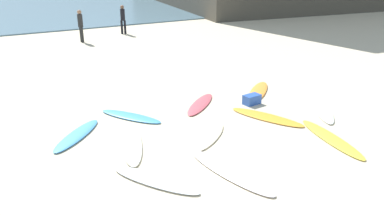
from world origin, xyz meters
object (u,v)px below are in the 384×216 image
at_px(surfboard_5, 331,138).
at_px(beachgoer_near, 123,18).
at_px(surfboard_2, 323,110).
at_px(surfboard_4, 200,104).
at_px(beach_cooler, 252,99).
at_px(surfboard_9, 131,116).
at_px(surfboard_3, 230,172).
at_px(surfboard_6, 208,136).
at_px(surfboard_8, 258,91).
at_px(surfboard_7, 156,180).
at_px(surfboard_0, 267,117).
at_px(beachgoer_mid, 81,24).
at_px(surfboard_1, 77,135).
at_px(surfboard_10, 132,143).

height_order(surfboard_5, beachgoer_near, beachgoer_near).
height_order(surfboard_2, surfboard_4, same).
bearing_deg(beach_cooler, surfboard_9, 167.58).
relative_size(surfboard_3, surfboard_6, 1.33).
relative_size(surfboard_3, surfboard_4, 1.21).
bearing_deg(surfboard_8, surfboard_2, -26.25).
xyz_separation_m(surfboard_3, surfboard_6, (0.51, 1.81, -0.00)).
distance_m(surfboard_6, surfboard_7, 2.52).
bearing_deg(surfboard_0, surfboard_9, 125.98).
xyz_separation_m(surfboard_7, beachgoer_mid, (2.13, 15.23, 0.98)).
distance_m(surfboard_0, surfboard_4, 2.28).
relative_size(surfboard_6, surfboard_7, 0.88).
distance_m(surfboard_5, beachgoer_mid, 15.91).
height_order(surfboard_0, surfboard_1, surfboard_1).
bearing_deg(beachgoer_mid, beachgoer_near, -72.52).
height_order(surfboard_4, beach_cooler, beach_cooler).
bearing_deg(surfboard_10, surfboard_1, -27.97).
distance_m(surfboard_0, surfboard_3, 3.44).
relative_size(surfboard_0, surfboard_6, 1.24).
bearing_deg(surfboard_10, surfboard_4, -134.06).
xyz_separation_m(surfboard_5, beachgoer_near, (0.08, 16.88, 0.96)).
xyz_separation_m(surfboard_2, surfboard_7, (-6.29, -1.14, 0.01)).
distance_m(surfboard_8, beach_cooler, 1.21).
height_order(surfboard_0, surfboard_8, surfboard_8).
height_order(surfboard_3, surfboard_4, surfboard_3).
xyz_separation_m(surfboard_3, beachgoer_near, (3.42, 16.98, 0.95)).
distance_m(surfboard_6, surfboard_8, 4.12).
relative_size(surfboard_1, surfboard_3, 0.83).
height_order(surfboard_2, surfboard_9, surfboard_9).
height_order(surfboard_1, surfboard_3, surfboard_1).
relative_size(surfboard_5, surfboard_8, 1.07).
bearing_deg(surfboard_7, surfboard_9, -135.15).
bearing_deg(surfboard_6, surfboard_0, 57.76).
relative_size(surfboard_8, surfboard_10, 0.95).
height_order(surfboard_5, surfboard_10, surfboard_10).
distance_m(surfboard_7, surfboard_9, 3.70).
xyz_separation_m(surfboard_7, surfboard_8, (5.60, 3.56, -0.00)).
xyz_separation_m(surfboard_6, surfboard_9, (-1.38, 2.30, 0.00)).
height_order(surfboard_1, surfboard_9, surfboard_1).
distance_m(surfboard_10, beach_cooler, 4.62).
height_order(surfboard_0, surfboard_7, surfboard_7).
xyz_separation_m(surfboard_9, beachgoer_near, (4.28, 12.86, 0.95)).
height_order(surfboard_3, surfboard_8, surfboard_8).
height_order(surfboard_1, surfboard_10, surfboard_10).
relative_size(surfboard_0, surfboard_1, 1.12).
bearing_deg(surfboard_10, surfboard_7, 103.16).
bearing_deg(surfboard_7, surfboard_8, 179.19).
bearing_deg(beachgoer_near, surfboard_3, -76.00).
bearing_deg(beach_cooler, surfboard_5, -85.08).
xyz_separation_m(surfboard_6, beachgoer_mid, (-0.01, 13.91, 0.99)).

